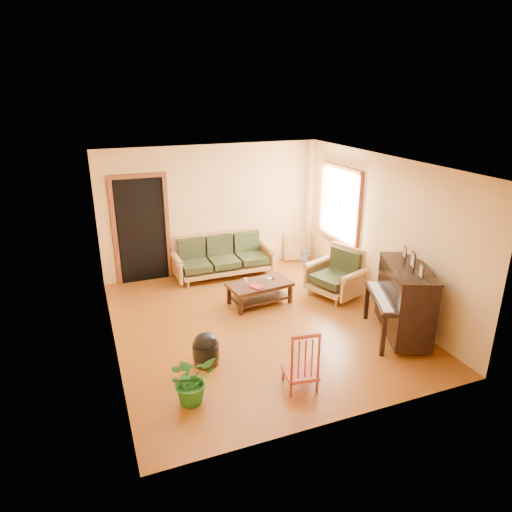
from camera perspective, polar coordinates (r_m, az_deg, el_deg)
name	(u,v)px	position (r m, az deg, el deg)	size (l,w,h in m)	color
floor	(259,323)	(7.54, 0.34, -8.38)	(5.00, 5.00, 0.00)	#65310D
doorway	(142,231)	(9.07, -14.11, 3.05)	(1.08, 0.16, 2.05)	black
window	(340,204)	(9.03, 10.47, 6.40)	(0.12, 1.36, 1.46)	white
sofa	(223,256)	(9.22, -4.09, -0.04)	(1.97, 0.83, 0.85)	#A5743C
coffee_table	(260,293)	(8.11, 0.45, -4.66)	(1.10, 0.60, 0.40)	black
armchair	(335,273)	(8.41, 9.82, -2.15)	(0.86, 0.90, 0.90)	#A5743C
piano	(405,302)	(7.27, 18.08, -5.53)	(0.77, 1.31, 1.15)	black
footstool	(206,352)	(6.49, -6.27, -11.89)	(0.37, 0.37, 0.35)	black
red_chair	(301,358)	(5.90, 5.61, -12.57)	(0.40, 0.44, 0.86)	maroon
leaning_frame	(295,246)	(10.09, 4.93, 1.22)	(0.50, 0.11, 0.66)	gold
ceramic_crock	(304,255)	(10.18, 6.06, 0.10)	(0.19, 0.19, 0.24)	#314493
potted_plant	(192,379)	(5.75, -8.07, -15.02)	(0.57, 0.49, 0.63)	#1E601B
book	(253,288)	(7.79, -0.33, -4.06)	(0.16, 0.21, 0.02)	#A71621
candle	(246,281)	(7.97, -1.30, -3.13)	(0.06, 0.06, 0.11)	silver
glass_jar	(269,279)	(8.10, 1.66, -2.94)	(0.08, 0.08, 0.06)	silver
remote	(271,279)	(8.18, 1.86, -2.86)	(0.16, 0.04, 0.02)	black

